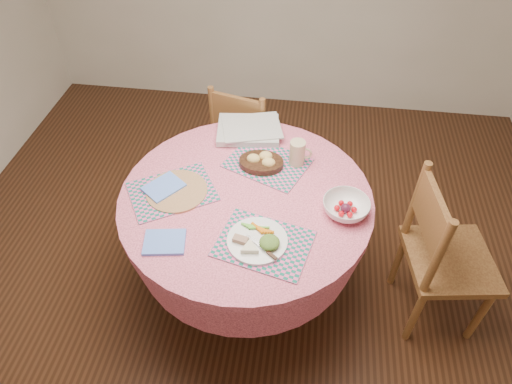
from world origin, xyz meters
The scene contains 15 objects.
ground centered at (0.00, 0.00, 0.00)m, with size 4.00×4.00×0.00m, color #331C0F.
dining_table centered at (0.00, 0.00, 0.56)m, with size 1.24×1.24×0.75m.
chair_right centered at (0.99, -0.03, 0.49)m, with size 0.48×0.50×0.95m.
chair_back centered at (-0.13, 0.82, 0.45)m, with size 0.49×0.47×0.87m.
placemat_front centered at (0.12, -0.29, 0.75)m, with size 0.40×0.30×0.01m, color #126754.
placemat_left centered at (-0.36, -0.03, 0.75)m, with size 0.40×0.30×0.01m, color #126754.
placemat_back centered at (0.08, 0.25, 0.75)m, with size 0.40×0.30×0.01m, color #126754.
wicker_trivet centered at (-0.34, -0.02, 0.76)m, with size 0.30×0.30×0.01m, color olive.
napkin_near centered at (-0.31, -0.34, 0.76)m, with size 0.18×0.14×0.01m, color #5D89F0.
napkin_far centered at (-0.41, -0.01, 0.76)m, with size 0.18×0.14×0.01m, color #5D89F0.
dinner_plate centered at (0.10, -0.29, 0.77)m, with size 0.27×0.27×0.05m.
bread_bowl centered at (0.05, 0.22, 0.78)m, with size 0.23×0.23×0.08m.
latte_mug centered at (0.23, 0.27, 0.82)m, with size 0.12×0.08×0.14m.
fruit_bowl centered at (0.48, -0.05, 0.78)m, with size 0.26×0.26×0.07m.
newspaper_stack centered at (-0.06, 0.49, 0.78)m, with size 0.39×0.33×0.04m.
Camera 1 is at (0.26, -1.54, 2.32)m, focal length 32.00 mm.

